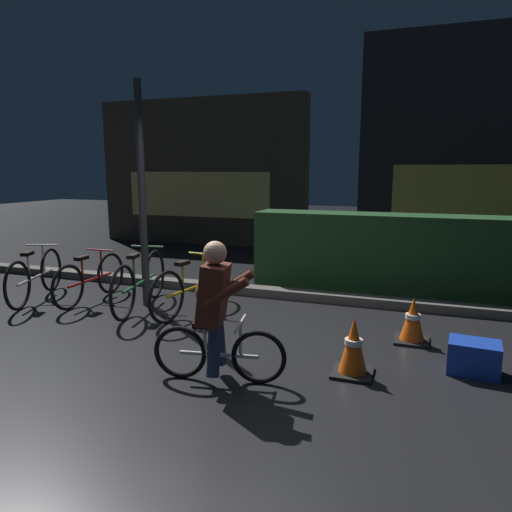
% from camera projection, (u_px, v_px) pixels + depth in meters
% --- Properties ---
extents(ground_plane, '(40.00, 40.00, 0.00)m').
position_uv_depth(ground_plane, '(218.00, 351.00, 4.76)').
color(ground_plane, black).
extents(sidewalk_curb, '(12.00, 0.24, 0.12)m').
position_uv_depth(sidewalk_curb, '(280.00, 293.00, 6.79)').
color(sidewalk_curb, '#56544F').
rests_on(sidewalk_curb, ground).
extents(hedge_row, '(4.80, 0.70, 1.18)m').
position_uv_depth(hedge_row, '(413.00, 254.00, 6.93)').
color(hedge_row, '#214723').
rests_on(hedge_row, ground).
extents(storefront_left, '(5.37, 0.54, 3.55)m').
position_uv_depth(storefront_left, '(202.00, 173.00, 11.56)').
color(storefront_left, '#42382D').
rests_on(storefront_left, ground).
extents(storefront_right, '(5.18, 0.54, 4.82)m').
position_uv_depth(storefront_right, '(483.00, 143.00, 9.99)').
color(storefront_right, '#262328').
rests_on(storefront_right, ground).
extents(street_post, '(0.10, 0.10, 2.97)m').
position_uv_depth(street_post, '(142.00, 196.00, 6.14)').
color(street_post, '#2D2D33').
rests_on(street_post, ground).
extents(parked_bike_leftmost, '(0.60, 1.58, 0.76)m').
position_uv_depth(parked_bike_leftmost, '(36.00, 276.00, 6.59)').
color(parked_bike_leftmost, black).
rests_on(parked_bike_leftmost, ground).
extents(parked_bike_left_mid, '(0.46, 1.53, 0.70)m').
position_uv_depth(parked_bike_left_mid, '(91.00, 279.00, 6.53)').
color(parked_bike_left_mid, black).
rests_on(parked_bike_left_mid, ground).
extents(parked_bike_center_left, '(0.46, 1.73, 0.81)m').
position_uv_depth(parked_bike_center_left, '(140.00, 282.00, 6.17)').
color(parked_bike_center_left, black).
rests_on(parked_bike_center_left, ground).
extents(parked_bike_center_right, '(0.46, 1.61, 0.75)m').
position_uv_depth(parked_bike_center_right, '(191.00, 287.00, 5.98)').
color(parked_bike_center_right, black).
rests_on(parked_bike_center_right, ground).
extents(traffic_cone_near, '(0.36, 0.36, 0.54)m').
position_uv_depth(traffic_cone_near, '(353.00, 347.00, 4.17)').
color(traffic_cone_near, black).
rests_on(traffic_cone_near, ground).
extents(traffic_cone_far, '(0.36, 0.36, 0.50)m').
position_uv_depth(traffic_cone_far, '(413.00, 321.00, 4.97)').
color(traffic_cone_far, black).
rests_on(traffic_cone_far, ground).
extents(blue_crate, '(0.47, 0.36, 0.30)m').
position_uv_depth(blue_crate, '(474.00, 357.00, 4.22)').
color(blue_crate, '#193DB7').
rests_on(blue_crate, ground).
extents(cyclist, '(1.18, 0.50, 1.25)m').
position_uv_depth(cyclist, '(216.00, 311.00, 4.00)').
color(cyclist, black).
rests_on(cyclist, ground).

